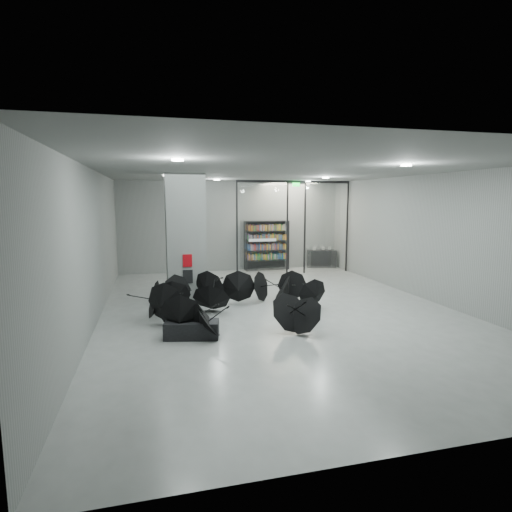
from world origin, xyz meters
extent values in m
plane|color=gray|center=(0.00, 0.00, 0.00)|extent=(14.00, 14.00, 0.00)
cube|color=slate|center=(0.00, 0.00, 4.00)|extent=(10.00, 14.00, 0.02)
cube|color=slate|center=(0.00, 7.00, 2.00)|extent=(10.00, 0.02, 4.00)
cube|color=slate|center=(0.00, -7.00, 2.00)|extent=(10.00, 0.02, 4.00)
cube|color=slate|center=(-5.00, 0.00, 2.00)|extent=(0.02, 14.00, 4.00)
cube|color=slate|center=(5.00, 0.00, 2.00)|extent=(0.02, 14.00, 4.00)
cube|color=slate|center=(-2.50, 2.00, 2.00)|extent=(1.20, 1.20, 4.00)
cube|color=#A50A07|center=(-2.50, 1.38, 1.35)|extent=(0.28, 0.04, 0.38)
cube|color=black|center=(-2.50, 1.38, 0.85)|extent=(0.30, 0.03, 0.42)
cube|color=#0CE533|center=(2.40, 5.30, 3.82)|extent=(0.30, 0.06, 0.15)
cube|color=silver|center=(1.00, 5.50, 2.00)|extent=(2.20, 0.02, 3.95)
cube|color=silver|center=(3.90, 5.50, 2.00)|extent=(2.00, 0.02, 3.95)
cube|color=black|center=(-0.10, 5.50, 2.00)|extent=(0.06, 0.06, 4.00)
cube|color=black|center=(2.10, 5.50, 2.00)|extent=(0.06, 0.06, 4.00)
cube|color=black|center=(2.90, 5.50, 2.00)|extent=(0.06, 0.06, 4.00)
cube|color=black|center=(4.90, 5.50, 2.00)|extent=(0.06, 0.06, 4.00)
cube|color=black|center=(2.40, 5.50, 3.95)|extent=(5.00, 0.08, 0.10)
cube|color=black|center=(-2.70, -1.86, 0.20)|extent=(1.33, 0.79, 0.40)
cube|color=black|center=(4.25, 6.77, 0.41)|extent=(1.47, 0.88, 0.83)
camera|label=1|loc=(-3.52, -11.18, 3.22)|focal=28.78mm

